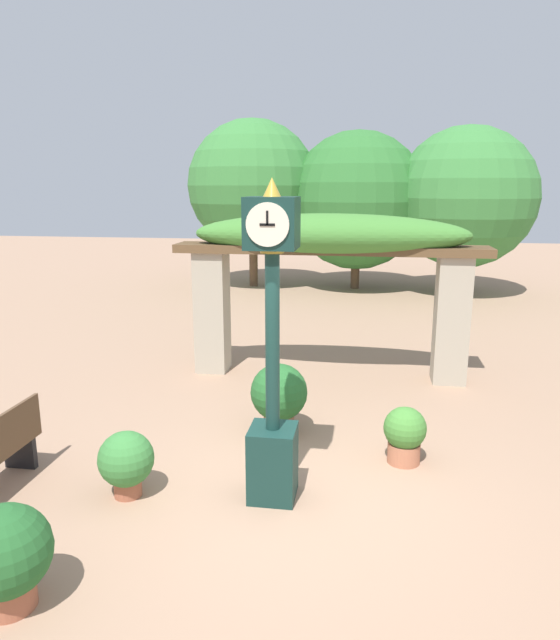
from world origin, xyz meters
The scene contains 8 objects.
ground_plane centered at (0.00, 0.00, 0.00)m, with size 60.00×60.00×0.00m, color #9E7A60.
pedestal_clock centered at (-0.28, 0.02, 1.48)m, with size 0.49×0.54×3.34m.
pergola centered at (0.00, 4.15, 2.12)m, with size 5.27×1.14×2.82m.
potted_plant_near_left centered at (-0.46, 1.62, 0.54)m, with size 0.76×0.76×0.97m.
potted_plant_near_right centered at (-2.06, -1.94, 0.47)m, with size 0.73×0.73×0.87m.
potted_plant_far_left centered at (1.15, 1.03, 0.37)m, with size 0.51×0.51×0.70m.
potted_plant_far_right centered at (-1.83, -0.20, 0.40)m, with size 0.60×0.60×0.73m.
tree_line centered at (0.23, 12.97, 2.99)m, with size 10.78×4.71×5.37m.
Camera 1 is at (0.64, -5.45, 3.25)m, focal length 32.00 mm.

